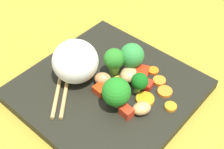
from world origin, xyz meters
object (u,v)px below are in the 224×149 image
Objects in this scene: broccoli_floret_2 at (140,82)px; carrot_slice_1 at (165,92)px; chopstick_pair at (65,74)px; rice_mound at (75,61)px; square_plate at (108,90)px.

broccoli_floret_2 reaches higher than carrot_slice_1.
chopstick_pair is (5.64, -12.99, -2.30)cm from broccoli_floret_2.
rice_mound reaches higher than broccoli_floret_2.
chopstick_pair reaches higher than carrot_slice_1.
chopstick_pair reaches higher than square_plate.
broccoli_floret_2 is 0.26× the size of chopstick_pair.
square_plate is 10.30cm from carrot_slice_1.
chopstick_pair is at bearing -66.54° from broccoli_floret_2.
rice_mound reaches higher than square_plate.
square_plate is 8.58cm from chopstick_pair.
rice_mound is at bearing -63.92° from carrot_slice_1.
rice_mound is 0.49× the size of chopstick_pair.
broccoli_floret_2 is 14.34cm from chopstick_pair.
rice_mound is 3.17× the size of carrot_slice_1.
carrot_slice_1 is (-5.33, 8.72, 1.25)cm from square_plate.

